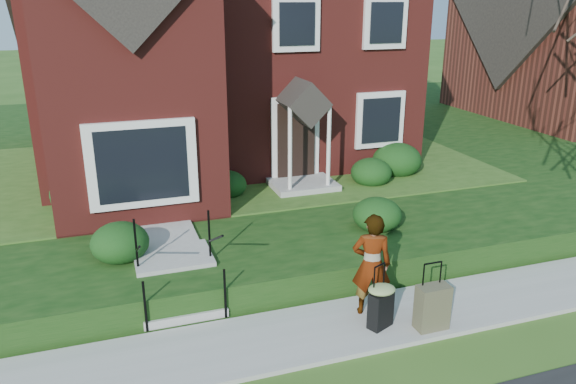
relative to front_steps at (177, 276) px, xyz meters
name	(u,v)px	position (x,y,z in m)	size (l,w,h in m)	color
ground	(347,328)	(2.50, -1.84, -0.47)	(120.00, 120.00, 0.00)	#2D5119
sidewalk	(347,326)	(2.50, -1.84, -0.43)	(60.00, 1.60, 0.08)	#9E9B93
terrace	(323,142)	(6.50, 9.06, -0.17)	(44.00, 20.00, 0.60)	black
walkway	(157,209)	(0.00, 3.16, 0.16)	(1.20, 6.00, 0.06)	#9E9B93
front_steps	(177,276)	(0.00, 0.00, 0.00)	(1.40, 2.02, 1.50)	#9E9B93
foundation_shrubs	(247,183)	(2.11, 3.06, 0.58)	(9.54, 4.52, 1.10)	#123510
woman	(371,265)	(3.02, -1.62, 0.51)	(0.66, 0.43, 1.80)	#999999
suitcase_black	(381,303)	(2.98, -2.08, 0.03)	(0.57, 0.53, 1.10)	black
suitcase_olive	(432,307)	(3.75, -2.38, -0.01)	(0.53, 0.30, 1.14)	brown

